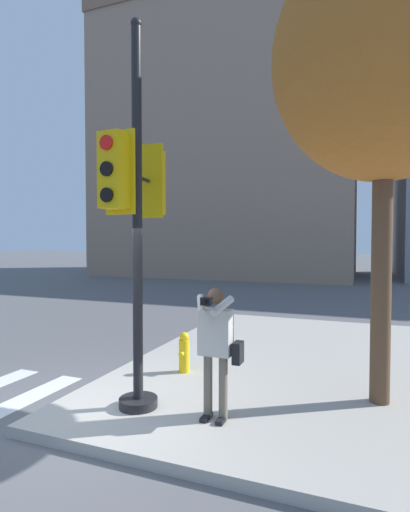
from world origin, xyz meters
name	(u,v)px	position (x,y,z in m)	size (l,w,h in m)	color
ground_plane	(69,427)	(0.00, 0.00, 0.00)	(160.00, 160.00, 0.00)	#5B5B5E
sidewalk_corner	(366,370)	(3.50, 3.50, 0.07)	(8.00, 8.00, 0.14)	#ADA89E
traffic_signal_pole	(136,213)	(0.65, 0.55, 2.70)	(0.51, 1.30, 5.05)	black
person_photographer	(216,342)	(1.76, 0.58, 1.10)	(0.58, 0.54, 1.62)	black
street_tree	(385,59)	(3.65, 1.89, 4.74)	(2.97, 2.97, 6.26)	brown
fire_hydrant	(184,352)	(0.65, 2.07, 0.47)	(0.18, 0.24, 0.67)	yellow
building_left	(232,148)	(-5.59, 24.45, 9.32)	(17.43, 12.02, 18.62)	gray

